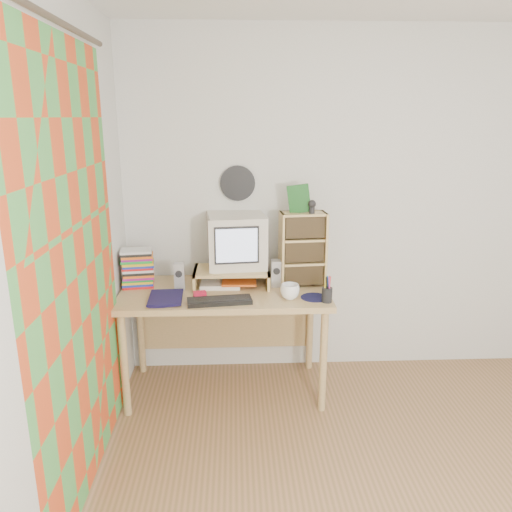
{
  "coord_description": "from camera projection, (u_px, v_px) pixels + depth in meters",
  "views": [
    {
      "loc": [
        -0.96,
        -1.82,
        1.89
      ],
      "look_at": [
        -0.82,
        1.33,
        1.0
      ],
      "focal_mm": 35.0,
      "sensor_mm": 36.0,
      "label": 1
    }
  ],
  "objects": [
    {
      "name": "back_wall",
      "position": [
        365.0,
        207.0,
        3.65
      ],
      "size": [
        3.5,
        0.0,
        3.5
      ],
      "primitive_type": "plane",
      "rotation": [
        1.57,
        0.0,
        0.0
      ],
      "color": "silver",
      "rests_on": "floor"
    },
    {
      "name": "left_wall",
      "position": [
        26.0,
        291.0,
        1.89
      ],
      "size": [
        0.0,
        3.5,
        3.5
      ],
      "primitive_type": "plane",
      "rotation": [
        1.57,
        0.0,
        1.57
      ],
      "color": "silver",
      "rests_on": "floor"
    },
    {
      "name": "curtain",
      "position": [
        77.0,
        277.0,
        2.38
      ],
      "size": [
        0.0,
        2.2,
        2.2
      ],
      "primitive_type": "plane",
      "rotation": [
        1.57,
        0.0,
        1.57
      ],
      "color": "#CD451D",
      "rests_on": "left_wall"
    },
    {
      "name": "wall_disc",
      "position": [
        238.0,
        183.0,
        3.54
      ],
      "size": [
        0.25,
        0.02,
        0.25
      ],
      "primitive_type": "cylinder",
      "rotation": [
        1.57,
        0.0,
        0.0
      ],
      "color": "black",
      "rests_on": "back_wall"
    },
    {
      "name": "desk",
      "position": [
        225.0,
        305.0,
        3.48
      ],
      "size": [
        1.4,
        0.7,
        0.75
      ],
      "color": "tan",
      "rests_on": "floor"
    },
    {
      "name": "monitor_riser",
      "position": [
        232.0,
        273.0,
        3.46
      ],
      "size": [
        0.52,
        0.3,
        0.12
      ],
      "color": "tan",
      "rests_on": "desk"
    },
    {
      "name": "crt_monitor",
      "position": [
        237.0,
        242.0,
        3.45
      ],
      "size": [
        0.42,
        0.42,
        0.36
      ],
      "primitive_type": "cube",
      "rotation": [
        0.0,
        0.0,
        0.11
      ],
      "color": "beige",
      "rests_on": "monitor_riser"
    },
    {
      "name": "speaker_left",
      "position": [
        179.0,
        276.0,
        3.38
      ],
      "size": [
        0.07,
        0.07,
        0.18
      ],
      "primitive_type": "cube",
      "rotation": [
        0.0,
        0.0,
        0.06
      ],
      "color": "#AEADB2",
      "rests_on": "desk"
    },
    {
      "name": "speaker_right",
      "position": [
        276.0,
        273.0,
        3.44
      ],
      "size": [
        0.07,
        0.07,
        0.19
      ],
      "primitive_type": "cube",
      "rotation": [
        0.0,
        0.0,
        0.01
      ],
      "color": "#AEADB2",
      "rests_on": "desk"
    },
    {
      "name": "keyboard",
      "position": [
        220.0,
        301.0,
        3.15
      ],
      "size": [
        0.42,
        0.18,
        0.03
      ],
      "primitive_type": "cube",
      "rotation": [
        0.0,
        0.0,
        0.12
      ],
      "color": "black",
      "rests_on": "desk"
    },
    {
      "name": "dvd_stack",
      "position": [
        138.0,
        266.0,
        3.43
      ],
      "size": [
        0.23,
        0.18,
        0.3
      ],
      "primitive_type": null,
      "rotation": [
        0.0,
        0.0,
        0.14
      ],
      "color": "brown",
      "rests_on": "desk"
    },
    {
      "name": "cd_rack",
      "position": [
        302.0,
        249.0,
        3.43
      ],
      "size": [
        0.32,
        0.19,
        0.51
      ],
      "primitive_type": "cube",
      "rotation": [
        0.0,
        0.0,
        0.09
      ],
      "color": "tan",
      "rests_on": "desk"
    },
    {
      "name": "mug",
      "position": [
        290.0,
        292.0,
        3.21
      ],
      "size": [
        0.13,
        0.13,
        0.1
      ],
      "primitive_type": "imported",
      "rotation": [
        0.0,
        0.0,
        -0.04
      ],
      "color": "white",
      "rests_on": "desk"
    },
    {
      "name": "diary",
      "position": [
        149.0,
        297.0,
        3.19
      ],
      "size": [
        0.27,
        0.21,
        0.05
      ],
      "primitive_type": "imported",
      "rotation": [
        0.0,
        0.0,
        0.05
      ],
      "color": "#140F39",
      "rests_on": "desk"
    },
    {
      "name": "mousepad",
      "position": [
        315.0,
        297.0,
        3.24
      ],
      "size": [
        0.19,
        0.19,
        0.0
      ],
      "primitive_type": "cylinder",
      "rotation": [
        0.0,
        0.0,
        -0.06
      ],
      "color": "black",
      "rests_on": "desk"
    },
    {
      "name": "pen_cup",
      "position": [
        327.0,
        292.0,
        3.15
      ],
      "size": [
        0.07,
        0.07,
        0.13
      ],
      "primitive_type": null,
      "rotation": [
        0.0,
        0.0,
        0.02
      ],
      "color": "black",
      "rests_on": "desk"
    },
    {
      "name": "papers",
      "position": [
        228.0,
        283.0,
        3.47
      ],
      "size": [
        0.28,
        0.2,
        0.04
      ],
      "primitive_type": null,
      "rotation": [
        0.0,
        0.0,
        -0.02
      ],
      "color": "white",
      "rests_on": "desk"
    },
    {
      "name": "red_box",
      "position": [
        200.0,
        295.0,
        3.24
      ],
      "size": [
        0.09,
        0.07,
        0.04
      ],
      "primitive_type": "cube",
      "rotation": [
        0.0,
        0.0,
        0.26
      ],
      "color": "red",
      "rests_on": "desk"
    },
    {
      "name": "game_box",
      "position": [
        299.0,
        199.0,
        3.33
      ],
      "size": [
        0.15,
        0.05,
        0.19
      ],
      "primitive_type": "cube",
      "rotation": [
        0.0,
        0.0,
        -0.12
      ],
      "color": "#17531C",
      "rests_on": "cd_rack"
    },
    {
      "name": "webcam",
      "position": [
        312.0,
        207.0,
        3.31
      ],
      "size": [
        0.06,
        0.06,
        0.09
      ],
      "primitive_type": null,
      "rotation": [
        0.0,
        0.0,
        -0.04
      ],
      "color": "black",
      "rests_on": "cd_rack"
    }
  ]
}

